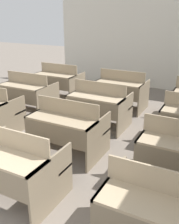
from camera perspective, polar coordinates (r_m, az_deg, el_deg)
The scene contains 8 objects.
wall_back at distance 8.03m, azimuth 13.55°, elevation 15.61°, with size 6.00×0.06×2.98m.
bench_front_center at distance 3.30m, azimuth -16.23°, elevation -10.96°, with size 1.08×0.82×0.92m.
bench_front_right at distance 2.61m, azimuth 15.59°, elevation -20.61°, with size 1.08×0.82×0.92m.
bench_second_center at distance 4.13m, azimuth -4.79°, elevation -3.44°, with size 1.08×0.82×0.92m.
bench_third_left at distance 6.04m, azimuth -13.25°, elevation 4.03°, with size 1.08×0.82×0.92m.
bench_third_center at distance 5.13m, azimuth 2.14°, elevation 1.57°, with size 1.08×0.82×0.92m.
bench_back_left at distance 6.96m, azimuth -6.62°, elevation 6.65°, with size 1.08×0.82×0.92m.
bench_back_center at distance 6.16m, azimuth 6.96°, elevation 4.77°, with size 1.08×0.82×0.92m.
Camera 1 is at (2.00, -0.27, 2.15)m, focal length 42.00 mm.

